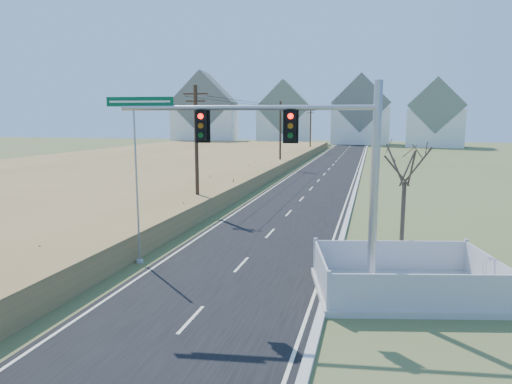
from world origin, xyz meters
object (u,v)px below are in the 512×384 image
object	(u,v)px
traffic_signal_mast	(319,172)
open_sign	(364,292)
flagpole	(137,203)
fence_enclosure	(404,287)
bare_tree	(406,162)

from	to	relation	value
traffic_signal_mast	open_sign	size ratio (longest dim) A/B	17.44
traffic_signal_mast	flagpole	xyz separation A→B (m)	(-8.60, 2.53, -1.96)
fence_enclosure	flagpole	xyz separation A→B (m)	(-11.75, 0.99, 2.55)
traffic_signal_mast	flagpole	distance (m)	9.17
traffic_signal_mast	fence_enclosure	world-z (taller)	traffic_signal_mast
flagpole	bare_tree	bearing A→B (deg)	7.86
open_sign	bare_tree	distance (m)	6.00
traffic_signal_mast	open_sign	xyz separation A→B (m)	(1.67, 0.56, -4.51)
flagpole	traffic_signal_mast	bearing A→B (deg)	-16.39
flagpole	open_sign	bearing A→B (deg)	-10.87
open_sign	flagpole	distance (m)	10.76
open_sign	bare_tree	xyz separation A→B (m)	(1.48, 3.59, 4.57)
open_sign	flagpole	xyz separation A→B (m)	(-10.27, 1.97, 2.55)
fence_enclosure	open_sign	size ratio (longest dim) A/B	13.24
traffic_signal_mast	open_sign	distance (m)	4.84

